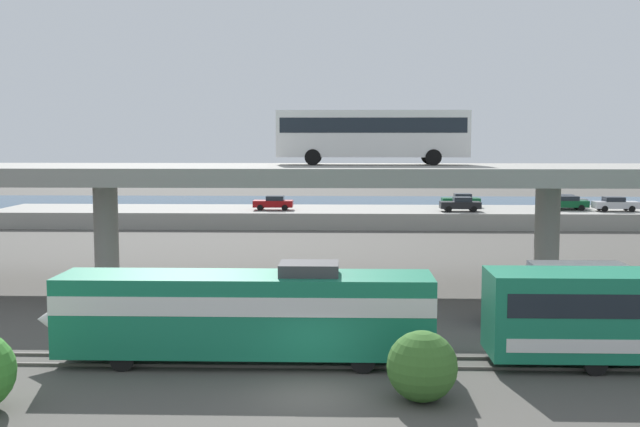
# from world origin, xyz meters

# --- Properties ---
(ground_plane) EXTENTS (260.00, 260.00, 0.00)m
(ground_plane) POSITION_xyz_m (0.00, 0.00, 0.00)
(ground_plane) COLOR #4C4944
(rail_strip_near) EXTENTS (110.00, 0.12, 0.12)m
(rail_strip_near) POSITION_xyz_m (0.00, 3.29, 0.06)
(rail_strip_near) COLOR #59544C
(rail_strip_near) RESTS_ON ground_plane
(rail_strip_far) EXTENTS (110.00, 0.12, 0.12)m
(rail_strip_far) POSITION_xyz_m (0.00, 4.71, 0.06)
(rail_strip_far) COLOR #59544C
(rail_strip_far) RESTS_ON ground_plane
(train_locomotive) EXTENTS (16.31, 3.04, 4.18)m
(train_locomotive) POSITION_xyz_m (-3.62, 4.00, 2.19)
(train_locomotive) COLOR #197A56
(train_locomotive) RESTS_ON ground_plane
(highway_overpass) EXTENTS (96.00, 10.07, 7.56)m
(highway_overpass) POSITION_xyz_m (0.00, 20.00, 6.83)
(highway_overpass) COLOR gray
(highway_overpass) RESTS_ON ground_plane
(transit_bus_on_overpass) EXTENTS (12.00, 2.68, 3.40)m
(transit_bus_on_overpass) POSITION_xyz_m (2.98, 21.79, 9.62)
(transit_bus_on_overpass) COLOR silver
(transit_bus_on_overpass) RESTS_ON highway_overpass
(service_truck_west) EXTENTS (6.80, 2.46, 3.04)m
(service_truck_west) POSITION_xyz_m (11.92, 11.01, 1.64)
(service_truck_west) COLOR navy
(service_truck_west) RESTS_ON ground_plane
(pier_parking_lot) EXTENTS (71.71, 10.72, 1.70)m
(pier_parking_lot) POSITION_xyz_m (0.00, 55.00, 0.85)
(pier_parking_lot) COLOR gray
(pier_parking_lot) RESTS_ON ground_plane
(parked_car_0) EXTENTS (4.47, 1.90, 1.50)m
(parked_car_0) POSITION_xyz_m (29.41, 53.10, 2.47)
(parked_car_0) COLOR #B7B7BC
(parked_car_0) RESTS_ON pier_parking_lot
(parked_car_1) EXTENTS (4.13, 1.85, 1.50)m
(parked_car_1) POSITION_xyz_m (14.14, 57.41, 2.47)
(parked_car_1) COLOR #0C4C26
(parked_car_1) RESTS_ON pier_parking_lot
(parked_car_2) EXTENTS (4.16, 1.88, 1.50)m
(parked_car_2) POSITION_xyz_m (-6.21, 53.43, 2.47)
(parked_car_2) COLOR maroon
(parked_car_2) RESTS_ON pier_parking_lot
(parked_car_3) EXTENTS (4.27, 1.82, 1.50)m
(parked_car_3) POSITION_xyz_m (25.22, 56.46, 2.47)
(parked_car_3) COLOR #515459
(parked_car_3) RESTS_ON pier_parking_lot
(parked_car_4) EXTENTS (4.44, 1.90, 1.50)m
(parked_car_4) POSITION_xyz_m (24.73, 54.29, 2.47)
(parked_car_4) COLOR #0C4C26
(parked_car_4) RESTS_ON pier_parking_lot
(parked_car_5) EXTENTS (4.13, 1.89, 1.50)m
(parked_car_5) POSITION_xyz_m (13.30, 52.34, 2.47)
(parked_car_5) COLOR black
(parked_car_5) RESTS_ON pier_parking_lot
(harbor_water) EXTENTS (140.00, 36.00, 0.01)m
(harbor_water) POSITION_xyz_m (0.00, 78.00, 0.00)
(harbor_water) COLOR navy
(harbor_water) RESTS_ON ground_plane
(shrub_right) EXTENTS (2.50, 2.50, 2.50)m
(shrub_right) POSITION_xyz_m (3.91, -0.43, 1.25)
(shrub_right) COLOR #3A6D2A
(shrub_right) RESTS_ON ground_plane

